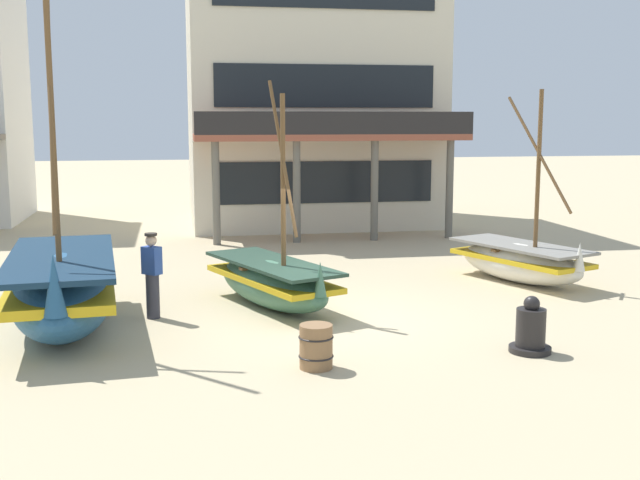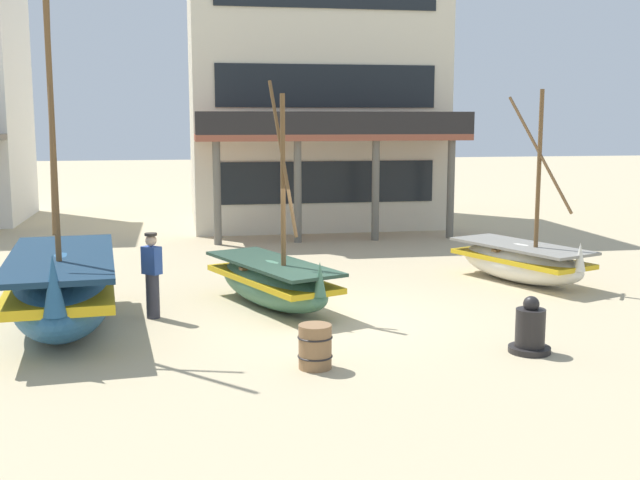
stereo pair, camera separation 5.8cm
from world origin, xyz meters
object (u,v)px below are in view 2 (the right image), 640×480
object	(u,v)px
capstan_winch	(530,331)
wooden_barrel	(315,347)
fishing_boat_near_left	(273,281)
fishing_boat_far_right	(521,261)
harbor_building_main	(310,90)
fisherman_by_hull	(152,276)
fishing_boat_centre_large	(62,288)

from	to	relation	value
capstan_winch	wooden_barrel	size ratio (longest dim) A/B	1.38
fishing_boat_near_left	fishing_boat_far_right	xyz separation A→B (m)	(6.14, 1.43, -0.02)
fishing_boat_far_right	harbor_building_main	size ratio (longest dim) A/B	0.46
fisherman_by_hull	wooden_barrel	size ratio (longest dim) A/B	2.41
fishing_boat_centre_large	fishing_boat_far_right	xyz separation A→B (m)	(10.17, 2.53, -0.27)
fishing_boat_centre_large	fisherman_by_hull	size ratio (longest dim) A/B	4.17
fisherman_by_hull	capstan_winch	xyz separation A→B (m)	(6.27, -3.47, -0.46)
fishing_boat_far_right	capstan_winch	distance (m)	5.89
fisherman_by_hull	fishing_boat_near_left	bearing A→B (deg)	12.19
fisherman_by_hull	harbor_building_main	xyz separation A→B (m)	(5.47, 14.02, 4.07)
fishing_boat_centre_large	wooden_barrel	bearing A→B (deg)	-36.39
fisherman_by_hull	fishing_boat_far_right	bearing A→B (deg)	12.88
fishing_boat_centre_large	wooden_barrel	xyz separation A→B (m)	(4.19, -3.09, -0.43)
fishing_boat_far_right	wooden_barrel	xyz separation A→B (m)	(-5.98, -5.62, -0.17)
harbor_building_main	wooden_barrel	bearing A→B (deg)	-99.28
fisherman_by_hull	harbor_building_main	bearing A→B (deg)	68.67
fishing_boat_centre_large	fishing_boat_far_right	world-z (taller)	fishing_boat_centre_large
wooden_barrel	harbor_building_main	xyz separation A→B (m)	(2.89, 17.68, 4.56)
fishing_boat_far_right	fisherman_by_hull	distance (m)	8.79
capstan_winch	fishing_boat_near_left	bearing A→B (deg)	133.93
fisherman_by_hull	wooden_barrel	world-z (taller)	fisherman_by_hull
fishing_boat_near_left	fishing_boat_centre_large	bearing A→B (deg)	-164.78
capstan_winch	fishing_boat_far_right	bearing A→B (deg)	67.08
fishing_boat_centre_large	fisherman_by_hull	bearing A→B (deg)	19.64
fisherman_by_hull	capstan_winch	bearing A→B (deg)	-28.97
fishing_boat_near_left	fishing_boat_far_right	size ratio (longest dim) A/B	1.02
fishing_boat_far_right	wooden_barrel	distance (m)	8.21
fishing_boat_near_left	harbor_building_main	distance (m)	14.51
fishing_boat_centre_large	fisherman_by_hull	xyz separation A→B (m)	(1.61, 0.57, 0.05)
fishing_boat_far_right	capstan_winch	xyz separation A→B (m)	(-2.29, -5.43, -0.14)
fishing_boat_near_left	fisherman_by_hull	bearing A→B (deg)	-167.81
fishing_boat_far_right	harbor_building_main	world-z (taller)	harbor_building_main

